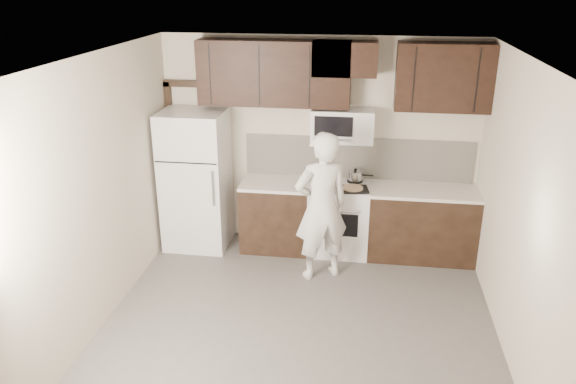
% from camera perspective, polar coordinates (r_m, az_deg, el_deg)
% --- Properties ---
extents(floor, '(4.50, 4.50, 0.00)m').
position_cam_1_polar(floor, '(5.79, 0.83, -14.43)').
color(floor, '#565351').
rests_on(floor, ground).
extents(back_wall, '(4.00, 0.00, 4.00)m').
position_cam_1_polar(back_wall, '(7.23, 3.18, 4.96)').
color(back_wall, beige).
rests_on(back_wall, ground).
extents(ceiling, '(4.50, 4.50, 0.00)m').
position_cam_1_polar(ceiling, '(4.75, 1.01, 13.04)').
color(ceiling, white).
rests_on(ceiling, back_wall).
extents(counter_run, '(2.95, 0.64, 0.91)m').
position_cam_1_polar(counter_run, '(7.22, 7.59, -2.78)').
color(counter_run, black).
rests_on(counter_run, floor).
extents(stove, '(0.76, 0.66, 0.94)m').
position_cam_1_polar(stove, '(7.23, 5.19, -2.62)').
color(stove, silver).
rests_on(stove, floor).
extents(backsplash, '(2.90, 0.02, 0.54)m').
position_cam_1_polar(backsplash, '(7.24, 7.09, 3.46)').
color(backsplash, beige).
rests_on(backsplash, counter_run).
extents(upper_cabinets, '(3.48, 0.35, 0.78)m').
position_cam_1_polar(upper_cabinets, '(6.84, 4.98, 11.98)').
color(upper_cabinets, black).
rests_on(upper_cabinets, back_wall).
extents(microwave, '(0.76, 0.42, 0.40)m').
position_cam_1_polar(microwave, '(6.95, 5.57, 6.78)').
color(microwave, silver).
rests_on(microwave, upper_cabinets).
extents(refrigerator, '(0.80, 0.76, 1.80)m').
position_cam_1_polar(refrigerator, '(7.33, -9.31, 1.22)').
color(refrigerator, silver).
rests_on(refrigerator, floor).
extents(door_trim, '(0.50, 0.08, 2.12)m').
position_cam_1_polar(door_trim, '(7.62, -11.44, 4.63)').
color(door_trim, black).
rests_on(door_trim, floor).
extents(saucepan, '(0.32, 0.19, 0.18)m').
position_cam_1_polar(saucepan, '(7.17, 6.85, 1.60)').
color(saucepan, silver).
rests_on(saucepan, stove).
extents(baking_tray, '(0.41, 0.33, 0.02)m').
position_cam_1_polar(baking_tray, '(6.90, 6.60, 0.28)').
color(baking_tray, black).
rests_on(baking_tray, counter_run).
extents(pizza, '(0.28, 0.28, 0.02)m').
position_cam_1_polar(pizza, '(6.90, 6.60, 0.42)').
color(pizza, beige).
rests_on(pizza, baking_tray).
extents(person, '(0.77, 0.67, 1.78)m').
position_cam_1_polar(person, '(6.43, 3.41, -1.53)').
color(person, white).
rests_on(person, floor).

